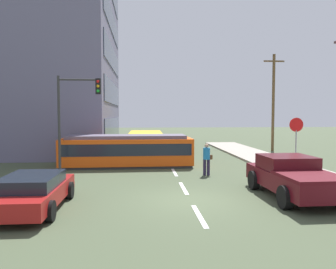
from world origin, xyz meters
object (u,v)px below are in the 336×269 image
streetcar_tram (127,150)px  pickup_truck_parked (292,177)px  traffic_light_mast (75,106)px  utility_pole_mid (273,101)px  pedestrian_crossing (207,157)px  parked_sedan_mid (96,150)px  stop_sign (296,133)px  parked_sedan_near (33,191)px  city_bus (146,142)px

streetcar_tram → pickup_truck_parked: 10.66m
traffic_light_mast → utility_pole_mid: 17.99m
streetcar_tram → traffic_light_mast: bearing=-139.1°
pedestrian_crossing → parked_sedan_mid: (-6.67, 7.39, -0.32)m
stop_sign → utility_pole_mid: (3.07, 10.93, 2.17)m
stop_sign → pedestrian_crossing: bearing=-177.5°
pickup_truck_parked → parked_sedan_near: size_ratio=1.10×
city_bus → traffic_light_mast: 9.58m
streetcar_tram → utility_pole_mid: size_ratio=0.95×
pedestrian_crossing → traffic_light_mast: traffic_light_mast is taller
pickup_truck_parked → parked_sedan_mid: 15.25m
city_bus → stop_sign: stop_sign is taller
pedestrian_crossing → pickup_truck_parked: bearing=-63.9°
streetcar_tram → parked_sedan_near: size_ratio=1.73×
utility_pole_mid → pedestrian_crossing: bearing=-125.6°
streetcar_tram → stop_sign: bearing=-19.2°
city_bus → traffic_light_mast: bearing=-114.8°
pedestrian_crossing → parked_sedan_near: 9.16m
parked_sedan_near → stop_sign: bearing=26.9°
stop_sign → traffic_light_mast: 11.98m
stop_sign → utility_pole_mid: size_ratio=0.34×
pedestrian_crossing → parked_sedan_mid: bearing=132.1°
streetcar_tram → parked_sedan_mid: (-2.37, 3.96, -0.37)m
city_bus → pedestrian_crossing: (3.07, -9.51, -0.09)m
stop_sign → traffic_light_mast: bearing=175.6°
streetcar_tram → parked_sedan_mid: size_ratio=1.83×
parked_sedan_near → parked_sedan_mid: bearing=88.4°
pickup_truck_parked → traffic_light_mast: 11.45m
parked_sedan_near → parked_sedan_mid: (0.37, 13.23, -0.00)m
city_bus → parked_sedan_near: (-3.96, -15.35, -0.41)m
pedestrian_crossing → utility_pole_mid: size_ratio=0.20×
utility_pole_mid → pickup_truck_parked: bearing=-109.3°
parked_sedan_mid → stop_sign: 13.71m
parked_sedan_near → stop_sign: stop_sign is taller
parked_sedan_near → parked_sedan_mid: size_ratio=1.06×
stop_sign → utility_pole_mid: bearing=74.3°
stop_sign → pickup_truck_parked: bearing=-116.4°
streetcar_tram → traffic_light_mast: 4.38m
city_bus → pickup_truck_parked: 15.39m
city_bus → utility_pole_mid: utility_pole_mid is taller
streetcar_tram → utility_pole_mid: bearing=32.2°
city_bus → pedestrian_crossing: size_ratio=3.35×
traffic_light_mast → utility_pole_mid: size_ratio=0.63×
pedestrian_crossing → utility_pole_mid: bearing=54.4°
pickup_truck_parked → traffic_light_mast: traffic_light_mast is taller
city_bus → pedestrian_crossing: 9.99m
streetcar_tram → traffic_light_mast: size_ratio=1.52×
parked_sedan_near → pedestrian_crossing: bearing=39.7°
city_bus → stop_sign: size_ratio=1.94×
city_bus → stop_sign: 12.31m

